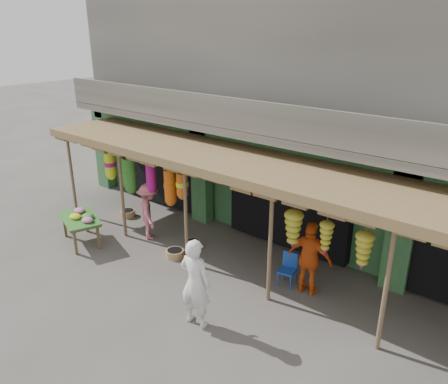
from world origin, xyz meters
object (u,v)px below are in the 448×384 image
Objects in this scene: flower_table at (81,219)px; person_vendor at (310,259)px; person_front at (195,283)px; blue_chair at (288,267)px; person_shopper at (149,211)px.

person_vendor is at bearing 35.78° from flower_table.
person_front is at bearing 12.31° from flower_table.
person_shopper is at bearing 176.97° from blue_chair.
blue_chair is at bearing -10.14° from person_vendor.
person_shopper is at bearing 67.69° from flower_table.
person_front is 1.08× the size of person_vendor.
person_front reaches higher than person_shopper.
flower_table is at bearing 11.57° from person_vendor.
blue_chair is 0.48× the size of person_shopper.
blue_chair is at bearing -112.03° from person_front.
person_front is 4.19m from person_shopper.
person_front is (4.92, -0.60, 0.24)m from flower_table.
person_shopper reaches higher than blue_chair.
person_shopper is (-4.34, -0.47, 0.38)m from blue_chair.
person_vendor is 4.92m from person_shopper.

